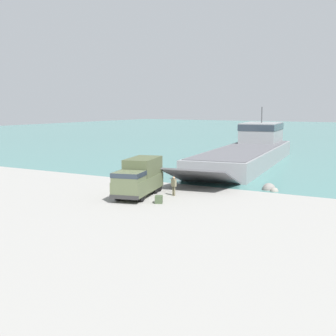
% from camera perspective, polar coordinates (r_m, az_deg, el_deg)
% --- Properties ---
extents(ground_plane, '(240.00, 240.00, 0.00)m').
position_cam_1_polar(ground_plane, '(42.75, -3.88, -2.93)').
color(ground_plane, gray).
extents(landing_craft, '(12.16, 38.10, 7.57)m').
position_cam_1_polar(landing_craft, '(65.23, 9.92, 2.27)').
color(landing_craft, gray).
rests_on(landing_craft, ground_plane).
extents(military_truck, '(4.08, 7.45, 3.22)m').
position_cam_1_polar(military_truck, '(40.67, -3.57, -1.14)').
color(military_truck, '#566042').
rests_on(military_truck, ground_plane).
extents(soldier_on_ramp, '(0.48, 0.33, 1.70)m').
position_cam_1_polar(soldier_on_ramp, '(40.69, 0.71, -2.05)').
color(soldier_on_ramp, '#6B664C').
rests_on(soldier_on_ramp, ground_plane).
extents(cargo_crate, '(0.87, 0.93, 0.61)m').
position_cam_1_polar(cargo_crate, '(37.81, -1.13, -3.85)').
color(cargo_crate, '#3D4C33').
rests_on(cargo_crate, ground_plane).
extents(shoreline_rock_a, '(0.74, 0.74, 0.74)m').
position_cam_1_polar(shoreline_rock_a, '(43.97, 12.84, -2.81)').
color(shoreline_rock_a, gray).
rests_on(shoreline_rock_a, ground_plane).
extents(shoreline_rock_b, '(1.27, 1.27, 1.27)m').
position_cam_1_polar(shoreline_rock_b, '(44.73, 12.20, -2.61)').
color(shoreline_rock_b, gray).
rests_on(shoreline_rock_b, ground_plane).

